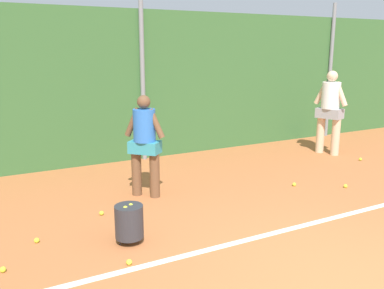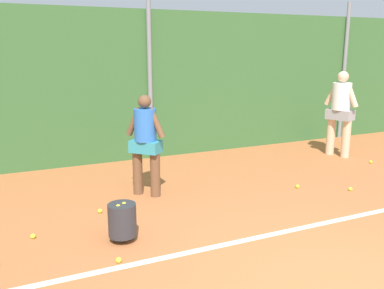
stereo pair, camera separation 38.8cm
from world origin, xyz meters
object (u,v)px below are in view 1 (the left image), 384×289
at_px(tennis_ball_2, 3,270).
at_px(tennis_ball_8, 294,184).
at_px(player_midcourt, 145,141).
at_px(tennis_ball_4, 37,240).
at_px(player_backcourt_far, 330,108).
at_px(tennis_ball_11, 101,213).
at_px(ball_hopper, 129,221).
at_px(tennis_ball_7, 345,186).
at_px(tennis_ball_1, 360,159).
at_px(tennis_ball_3, 129,262).

relative_size(tennis_ball_2, tennis_ball_8, 1.00).
distance_m(player_midcourt, tennis_ball_4, 2.30).
distance_m(player_backcourt_far, tennis_ball_11, 5.93).
xyz_separation_m(ball_hopper, tennis_ball_8, (3.36, 0.74, -0.26)).
bearing_deg(ball_hopper, tennis_ball_11, 93.81).
xyz_separation_m(tennis_ball_7, tennis_ball_11, (-4.17, 0.80, 0.00)).
distance_m(tennis_ball_1, tennis_ball_8, 2.56).
bearing_deg(tennis_ball_1, ball_hopper, -166.47).
xyz_separation_m(player_backcourt_far, tennis_ball_11, (-5.72, -1.17, -1.05)).
bearing_deg(player_midcourt, tennis_ball_2, -99.82).
bearing_deg(player_backcourt_far, tennis_ball_4, 85.30).
distance_m(player_midcourt, tennis_ball_7, 3.63).
xyz_separation_m(tennis_ball_1, tennis_ball_4, (-6.88, -0.85, 0.00)).
bearing_deg(tennis_ball_1, tennis_ball_4, -172.92).
bearing_deg(tennis_ball_7, tennis_ball_3, -169.82).
height_order(tennis_ball_2, tennis_ball_3, same).
distance_m(tennis_ball_3, tennis_ball_7, 4.37).
xyz_separation_m(player_backcourt_far, tennis_ball_1, (0.18, -0.82, -1.05)).
relative_size(player_midcourt, tennis_ball_2, 25.56).
bearing_deg(ball_hopper, tennis_ball_2, -178.86).
height_order(tennis_ball_3, tennis_ball_4, same).
bearing_deg(tennis_ball_2, player_midcourt, 33.92).
height_order(player_midcourt, tennis_ball_4, player_midcourt).
xyz_separation_m(player_midcourt, tennis_ball_1, (5.00, -0.12, -0.92)).
height_order(tennis_ball_2, tennis_ball_4, same).
bearing_deg(ball_hopper, tennis_ball_1, 13.53).
bearing_deg(tennis_ball_11, tennis_ball_7, -10.85).
distance_m(ball_hopper, tennis_ball_3, 0.62).
bearing_deg(tennis_ball_1, tennis_ball_3, -162.26).
bearing_deg(tennis_ball_8, tennis_ball_1, 14.99).
height_order(tennis_ball_7, tennis_ball_8, same).
bearing_deg(tennis_ball_2, tennis_ball_7, 2.83).
bearing_deg(tennis_ball_3, tennis_ball_2, 158.93).
bearing_deg(tennis_ball_1, player_backcourt_far, 102.54).
bearing_deg(tennis_ball_7, tennis_ball_1, 33.79).
xyz_separation_m(tennis_ball_3, tennis_ball_8, (3.55, 1.27, 0.00)).
bearing_deg(tennis_ball_7, ball_hopper, -176.56).
relative_size(player_midcourt, player_backcourt_far, 0.88).
xyz_separation_m(tennis_ball_8, tennis_ball_11, (-3.43, 0.31, 0.00)).
xyz_separation_m(player_backcourt_far, tennis_ball_2, (-7.13, -2.25, -1.05)).
bearing_deg(tennis_ball_7, tennis_ball_4, 176.64).
xyz_separation_m(player_midcourt, tennis_ball_3, (-1.02, -2.05, -0.92)).
bearing_deg(tennis_ball_2, player_backcourt_far, 17.52).
relative_size(tennis_ball_2, tennis_ball_11, 1.00).
distance_m(tennis_ball_1, tennis_ball_7, 2.08).
xyz_separation_m(player_midcourt, tennis_ball_2, (-2.31, -1.55, -0.92)).
bearing_deg(tennis_ball_4, player_backcourt_far, 14.02).
bearing_deg(player_midcourt, tennis_ball_3, -70.26).
relative_size(player_backcourt_far, tennis_ball_7, 29.13).
bearing_deg(player_backcourt_far, tennis_ball_2, 88.80).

